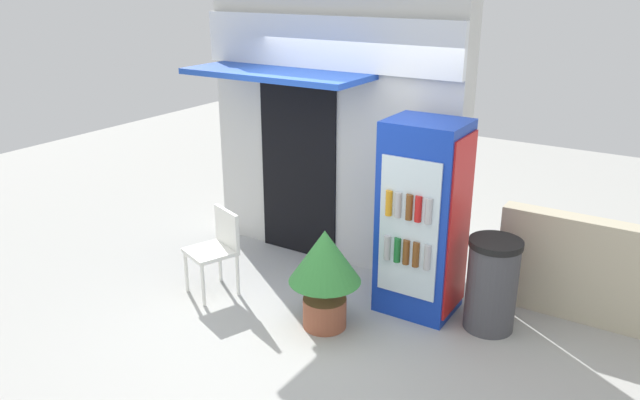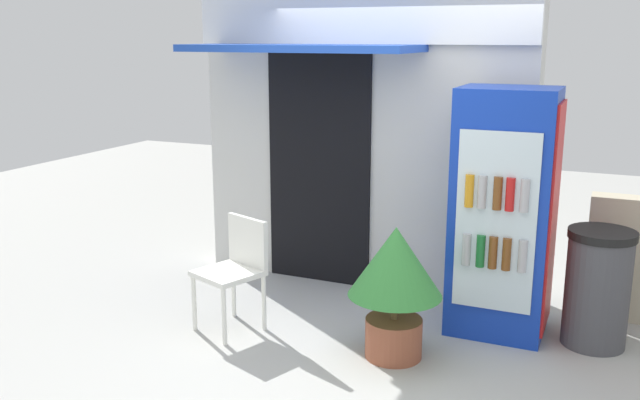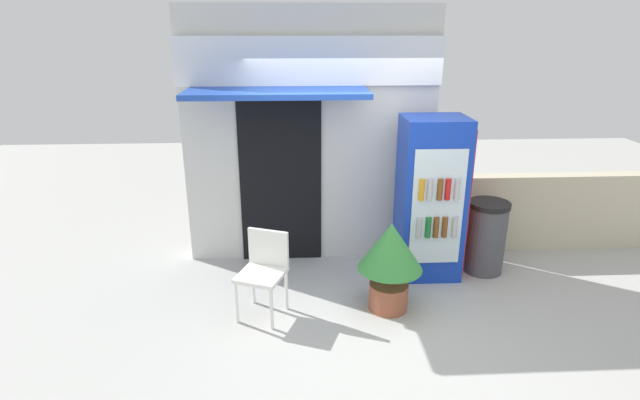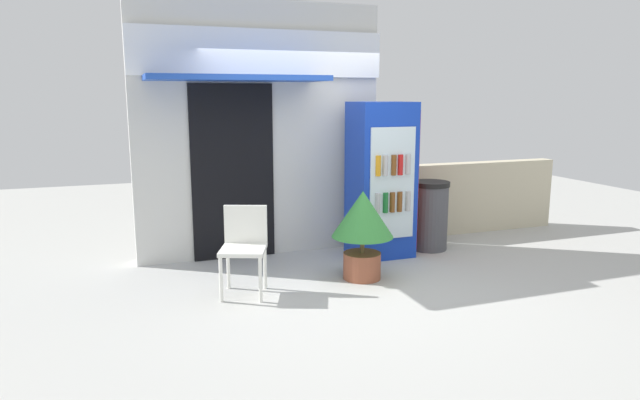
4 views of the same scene
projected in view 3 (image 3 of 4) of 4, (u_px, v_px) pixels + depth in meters
ground at (363, 311)px, 5.27m from camera, size 16.00×16.00×0.00m
storefront_building at (308, 134)px, 6.09m from camera, size 3.05×1.13×3.08m
drink_cooler at (431, 199)px, 5.78m from camera, size 0.74×0.66×1.90m
plastic_chair at (264, 267)px, 5.10m from camera, size 0.57×0.57×0.88m
potted_plant_near_shop at (390, 255)px, 5.12m from camera, size 0.67×0.67×0.97m
trash_bin at (486, 237)px, 6.00m from camera, size 0.49×0.49×0.89m
stone_boundary_wall at (554, 211)px, 6.63m from camera, size 2.54×0.21×1.02m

